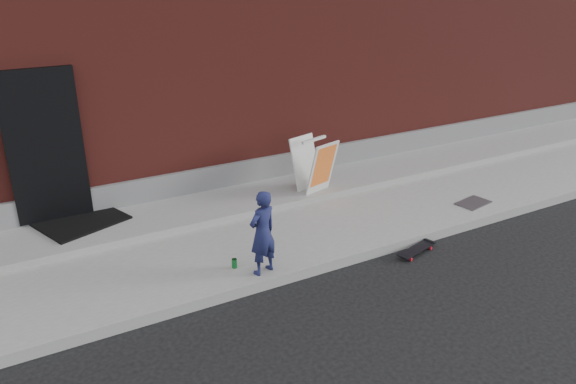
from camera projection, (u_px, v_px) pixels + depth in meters
ground at (304, 279)px, 7.38m from camera, size 80.00×80.00×0.00m
sidewalk at (254, 230)px, 8.56m from camera, size 20.00×3.00×0.15m
apron at (230, 202)px, 9.24m from camera, size 20.00×1.20×0.10m
building at (140, 30)px, 12.08m from camera, size 20.00×8.10×5.00m
child at (263, 233)px, 7.04m from camera, size 0.47×0.38×1.13m
skateboard at (417, 249)px, 8.01m from camera, size 0.72×0.35×0.08m
pizza_sign at (314, 165)px, 9.42m from camera, size 0.70×0.77×0.91m
soda_can at (234, 263)px, 7.33m from camera, size 0.09×0.09×0.13m
doormat at (81, 221)px, 8.41m from camera, size 1.41×1.28×0.03m
utility_plate at (473, 203)px, 9.31m from camera, size 0.63×0.46×0.02m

